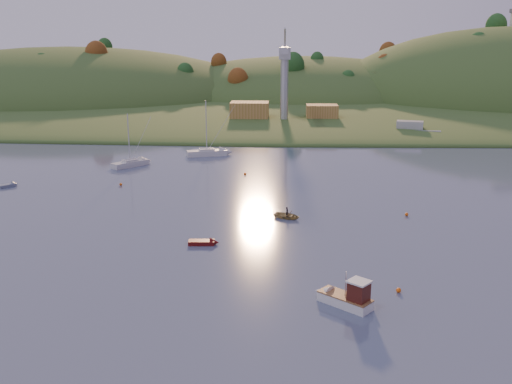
{
  "coord_description": "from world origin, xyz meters",
  "views": [
    {
      "loc": [
        2.21,
        -42.45,
        24.39
      ],
      "look_at": [
        -1.66,
        34.19,
        3.95
      ],
      "focal_mm": 40.0,
      "sensor_mm": 36.0,
      "label": 1
    }
  ],
  "objects_px": {
    "red_tender": "(207,242)",
    "canoe": "(287,216)",
    "sailboat_far": "(207,152)",
    "grey_dinghy": "(11,185)",
    "sailboat_near": "(130,163)",
    "fishing_boat": "(341,296)"
  },
  "relations": [
    {
      "from": "sailboat_near",
      "to": "grey_dinghy",
      "type": "distance_m",
      "value": 23.56
    },
    {
      "from": "grey_dinghy",
      "to": "canoe",
      "type": "bearing_deg",
      "value": -64.91
    },
    {
      "from": "red_tender",
      "to": "grey_dinghy",
      "type": "height_order",
      "value": "red_tender"
    },
    {
      "from": "sailboat_far",
      "to": "red_tender",
      "type": "bearing_deg",
      "value": -98.31
    },
    {
      "from": "sailboat_near",
      "to": "canoe",
      "type": "xyz_separation_m",
      "value": [
        31.26,
        -32.82,
        -0.29
      ]
    },
    {
      "from": "sailboat_far",
      "to": "fishing_boat",
      "type": "bearing_deg",
      "value": -88.54
    },
    {
      "from": "sailboat_far",
      "to": "grey_dinghy",
      "type": "height_order",
      "value": "sailboat_far"
    },
    {
      "from": "sailboat_far",
      "to": "grey_dinghy",
      "type": "bearing_deg",
      "value": -152.54
    },
    {
      "from": "fishing_boat",
      "to": "sailboat_near",
      "type": "relative_size",
      "value": 0.57
    },
    {
      "from": "canoe",
      "to": "grey_dinghy",
      "type": "distance_m",
      "value": 50.22
    },
    {
      "from": "canoe",
      "to": "red_tender",
      "type": "xyz_separation_m",
      "value": [
        -9.86,
        -11.26,
        -0.14
      ]
    },
    {
      "from": "canoe",
      "to": "red_tender",
      "type": "bearing_deg",
      "value": 165.59
    },
    {
      "from": "fishing_boat",
      "to": "grey_dinghy",
      "type": "height_order",
      "value": "fishing_boat"
    },
    {
      "from": "red_tender",
      "to": "canoe",
      "type": "bearing_deg",
      "value": 45.64
    },
    {
      "from": "red_tender",
      "to": "sailboat_far",
      "type": "bearing_deg",
      "value": 94.54
    },
    {
      "from": "sailboat_near",
      "to": "red_tender",
      "type": "bearing_deg",
      "value": -112.37
    },
    {
      "from": "fishing_boat",
      "to": "sailboat_near",
      "type": "height_order",
      "value": "sailboat_near"
    },
    {
      "from": "sailboat_far",
      "to": "grey_dinghy",
      "type": "xyz_separation_m",
      "value": [
        -30.23,
        -28.66,
        -0.53
      ]
    },
    {
      "from": "sailboat_near",
      "to": "grey_dinghy",
      "type": "xyz_separation_m",
      "value": [
        -16.38,
        -16.93,
        -0.45
      ]
    },
    {
      "from": "fishing_boat",
      "to": "red_tender",
      "type": "distance_m",
      "value": 21.73
    },
    {
      "from": "sailboat_near",
      "to": "red_tender",
      "type": "relative_size",
      "value": 2.76
    },
    {
      "from": "sailboat_far",
      "to": "canoe",
      "type": "bearing_deg",
      "value": -84.67
    }
  ]
}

